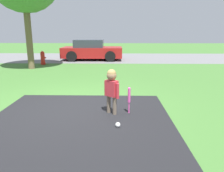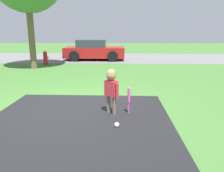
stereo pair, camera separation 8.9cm
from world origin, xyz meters
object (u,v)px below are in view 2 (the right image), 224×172
Objects in this scene: child at (111,85)px; sports_ball at (117,125)px; baseball_bat at (129,97)px; fire_hydrant at (45,58)px; parked_car at (94,50)px.

child reaches higher than sports_ball.
baseball_bat is 6.21× the size of sports_ball.
fire_hydrant is 0.20× the size of parked_car.
parked_car is at bearing 139.37° from child.
baseball_bat reaches higher than sports_ball.
parked_car is at bearing 101.37° from baseball_bat.
fire_hydrant is at bearing 158.77° from child.
baseball_bat is (0.39, 0.03, -0.26)m from child.
child is 0.26× the size of parked_car.
sports_ball is at bearing -81.60° from parked_car.
child is 1.35× the size of fire_hydrant.
child is 10.34× the size of sports_ball.
sports_ball is at bearing -38.98° from child.
fire_hydrant is (-4.42, 7.40, -0.03)m from baseball_bat.
child is at bearing -175.33° from baseball_bat.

